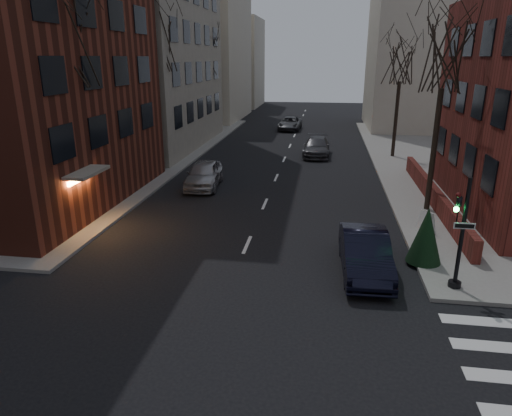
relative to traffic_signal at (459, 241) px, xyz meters
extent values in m
cube|color=maroon|center=(1.36, 10.01, -1.26)|extent=(0.35, 16.00, 1.00)
cube|color=beige|center=(-22.94, 46.01, 7.09)|extent=(14.00, 16.00, 18.00)
cube|color=beige|center=(7.06, 41.01, 6.09)|extent=(14.00, 14.00, 16.00)
cube|color=beige|center=(-20.94, 63.01, 5.09)|extent=(10.00, 12.00, 14.00)
cylinder|color=black|center=(0.06, 0.01, 0.24)|extent=(0.14, 0.14, 4.00)
cylinder|color=black|center=(0.06, 0.01, -1.66)|extent=(0.44, 0.44, 0.20)
imported|color=black|center=(-0.19, 0.01, 1.09)|extent=(0.16, 0.20, 1.00)
sphere|color=#19FF4C|center=(-0.26, -0.04, 1.14)|extent=(0.18, 0.18, 0.18)
cube|color=white|center=(0.06, -0.11, 0.59)|extent=(0.70, 0.03, 0.22)
cylinder|color=#2D231C|center=(-16.74, 5.01, 1.57)|extent=(0.28, 0.28, 6.65)
cylinder|color=#2D231C|center=(-16.74, 17.01, 1.74)|extent=(0.28, 0.28, 7.00)
cylinder|color=#2D231C|center=(-16.74, 31.01, 1.39)|extent=(0.28, 0.28, 6.30)
cylinder|color=#2D231C|center=(0.86, 9.01, 1.39)|extent=(0.28, 0.28, 6.30)
cylinder|color=#2D231C|center=(0.86, 23.01, 1.22)|extent=(0.28, 0.28, 5.95)
cylinder|color=black|center=(-16.14, 13.01, 1.24)|extent=(0.12, 0.12, 6.00)
sphere|color=#FFA54C|center=(-16.14, 13.01, 4.34)|extent=(0.36, 0.36, 0.36)
cylinder|color=black|center=(-16.14, 33.01, 1.24)|extent=(0.12, 0.12, 6.00)
sphere|color=#FFA54C|center=(-16.14, 33.01, 4.34)|extent=(0.36, 0.36, 0.36)
imported|color=black|center=(-3.02, 1.01, -1.10)|extent=(1.89, 4.96, 1.62)
imported|color=#A4A4A9|center=(-12.25, 11.99, -1.07)|extent=(2.34, 5.03, 1.67)
imported|color=#3A3A3F|center=(-5.38, 22.85, -1.15)|extent=(2.21, 5.27, 1.52)
imported|color=#46474C|center=(-8.74, 36.97, -1.19)|extent=(2.56, 5.25, 1.44)
cube|color=silver|center=(0.11, 5.42, -1.26)|extent=(0.65, 0.74, 1.00)
cone|color=#15301C|center=(-0.64, 2.03, -0.63)|extent=(1.71, 1.71, 2.26)
camera|label=1|loc=(-4.75, -15.42, 6.01)|focal=32.00mm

